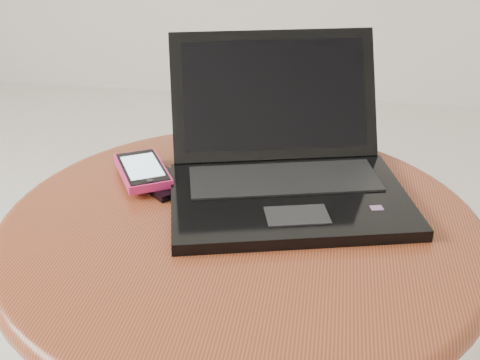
# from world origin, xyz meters

# --- Properties ---
(table) EXTENTS (0.65, 0.65, 0.52)m
(table) POSITION_xyz_m (-0.10, 0.06, 0.41)
(table) COLOR brown
(table) RESTS_ON ground
(laptop) EXTENTS (0.39, 0.39, 0.20)m
(laptop) POSITION_xyz_m (-0.06, 0.15, 0.55)
(laptop) COLOR black
(laptop) RESTS_ON table
(phone_black) EXTENTS (0.12, 0.12, 0.01)m
(phone_black) POSITION_xyz_m (-0.24, 0.14, 0.52)
(phone_black) COLOR black
(phone_black) RESTS_ON table
(phone_pink) EXTENTS (0.11, 0.13, 0.01)m
(phone_pink) POSITION_xyz_m (-0.27, 0.14, 0.53)
(phone_pink) COLOR #D42161
(phone_pink) RESTS_ON phone_black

